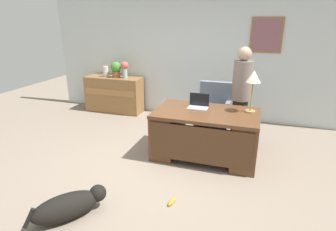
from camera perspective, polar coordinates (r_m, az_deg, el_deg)
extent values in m
plane|color=gray|center=(4.28, -1.95, -10.72)|extent=(12.00, 12.00, 0.00)
cube|color=silver|center=(6.26, 6.28, 11.97)|extent=(7.00, 0.12, 2.70)
cube|color=olive|center=(6.00, 19.57, 15.30)|extent=(0.61, 0.03, 0.68)
cube|color=#835360|center=(5.98, 19.57, 15.29)|extent=(0.53, 0.01, 0.60)
cube|color=brown|center=(4.38, 7.90, 0.50)|extent=(1.61, 0.98, 0.05)
cube|color=brown|center=(4.66, 0.09, -3.19)|extent=(0.36, 0.92, 0.72)
cube|color=brown|center=(4.46, 15.61, -5.00)|extent=(0.36, 0.92, 0.72)
cube|color=#4E2F1C|center=(4.09, 6.47, -6.10)|extent=(1.51, 0.04, 0.57)
cube|color=olive|center=(6.80, -10.93, 4.31)|extent=(1.36, 0.48, 0.84)
cube|color=#A16F40|center=(6.56, -12.02, 4.60)|extent=(1.26, 0.02, 0.14)
cube|color=slate|center=(5.29, 9.12, -0.48)|extent=(0.60, 0.58, 0.18)
cylinder|color=black|center=(5.38, 9.00, -2.78)|extent=(0.10, 0.10, 0.28)
cylinder|color=black|center=(5.42, 8.93, -3.91)|extent=(0.52, 0.52, 0.05)
cube|color=slate|center=(5.41, 9.76, 4.01)|extent=(0.60, 0.12, 0.55)
cube|color=slate|center=(5.27, 6.46, 1.87)|extent=(0.08, 0.50, 0.22)
cube|color=slate|center=(5.20, 12.06, 1.30)|extent=(0.08, 0.50, 0.22)
cylinder|color=#262323|center=(5.06, 14.28, -1.29)|extent=(0.26, 0.26, 0.82)
cylinder|color=slate|center=(4.86, 15.00, 6.93)|extent=(0.32, 0.32, 0.66)
sphere|color=tan|center=(4.79, 15.47, 12.13)|extent=(0.23, 0.23, 0.23)
ellipsoid|color=black|center=(3.46, -20.24, -17.23)|extent=(0.70, 0.77, 0.30)
sphere|color=black|center=(3.51, -14.21, -15.19)|extent=(0.20, 0.20, 0.20)
cylinder|color=black|center=(3.42, -26.65, -18.32)|extent=(0.13, 0.14, 0.21)
cube|color=#B2B5BA|center=(4.51, 6.13, 1.56)|extent=(0.32, 0.22, 0.01)
cube|color=black|center=(4.57, 6.46, 3.28)|extent=(0.32, 0.01, 0.21)
cylinder|color=#9E8447|center=(4.49, 16.50, 0.85)|extent=(0.16, 0.16, 0.02)
cylinder|color=#9E8447|center=(4.43, 16.79, 3.73)|extent=(0.02, 0.02, 0.44)
cone|color=silver|center=(4.36, 17.18, 7.68)|extent=(0.22, 0.22, 0.18)
cylinder|color=#99C3C1|center=(6.54, -8.81, 8.59)|extent=(0.11, 0.11, 0.22)
sphere|color=#CE584C|center=(6.51, -8.89, 10.15)|extent=(0.17, 0.17, 0.17)
cylinder|color=silver|center=(6.77, -12.64, 8.83)|extent=(0.12, 0.12, 0.25)
cylinder|color=brown|center=(6.65, -10.57, 8.32)|extent=(0.18, 0.18, 0.14)
sphere|color=#418633|center=(6.62, -10.66, 9.76)|extent=(0.24, 0.24, 0.24)
ellipsoid|color=orange|center=(3.56, 0.81, -17.21)|extent=(0.08, 0.19, 0.05)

